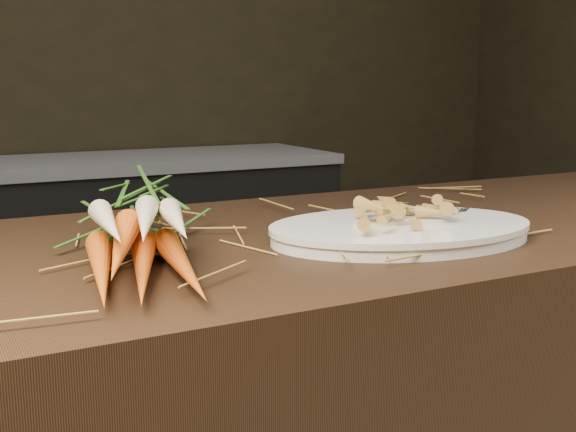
# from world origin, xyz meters

# --- Properties ---
(back_counter) EXTENTS (1.82, 0.62, 0.84)m
(back_counter) POSITION_xyz_m (0.30, 2.18, 0.42)
(back_counter) COLOR black
(back_counter) RESTS_ON ground
(straw_bedding) EXTENTS (1.40, 0.60, 0.02)m
(straw_bedding) POSITION_xyz_m (0.00, 0.30, 0.91)
(straw_bedding) COLOR olive
(straw_bedding) RESTS_ON main_counter
(root_veg_bunch) EXTENTS (0.29, 0.55, 0.10)m
(root_veg_bunch) POSITION_xyz_m (-0.13, 0.28, 0.95)
(root_veg_bunch) COLOR #D34E02
(root_veg_bunch) RESTS_ON main_counter
(serving_platter) EXTENTS (0.45, 0.34, 0.02)m
(serving_platter) POSITION_xyz_m (0.25, 0.19, 0.91)
(serving_platter) COLOR white
(serving_platter) RESTS_ON main_counter
(roasted_veg_heap) EXTENTS (0.22, 0.18, 0.05)m
(roasted_veg_heap) POSITION_xyz_m (0.25, 0.19, 0.94)
(roasted_veg_heap) COLOR #B77E3B
(roasted_veg_heap) RESTS_ON serving_platter
(serving_fork) EXTENTS (0.13, 0.11, 0.00)m
(serving_fork) POSITION_xyz_m (0.39, 0.14, 0.92)
(serving_fork) COLOR silver
(serving_fork) RESTS_ON serving_platter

